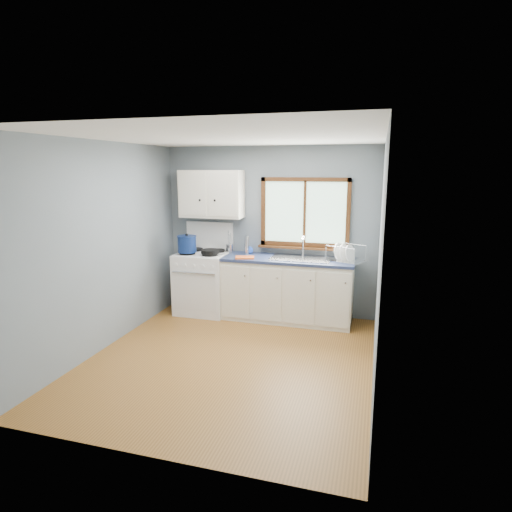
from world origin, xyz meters
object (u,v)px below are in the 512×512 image
(sink, at_px, (300,263))
(base_cabinets, at_px, (287,292))
(stockpot, at_px, (187,244))
(utensil_crock, at_px, (230,248))
(skillet, at_px, (210,251))
(gas_range, at_px, (203,281))
(thermos, at_px, (247,245))
(dish_rack, at_px, (345,257))

(sink, bearing_deg, base_cabinets, 179.87)
(base_cabinets, distance_m, stockpot, 1.64)
(sink, bearing_deg, utensil_crock, 173.27)
(base_cabinets, distance_m, skillet, 1.27)
(gas_range, relative_size, skillet, 3.18)
(base_cabinets, height_order, sink, sink)
(sink, bearing_deg, skillet, -172.80)
(stockpot, height_order, thermos, stockpot)
(base_cabinets, height_order, utensil_crock, utensil_crock)
(base_cabinets, height_order, stockpot, stockpot)
(base_cabinets, xyz_separation_m, skillet, (-1.12, -0.16, 0.58))
(gas_range, relative_size, stockpot, 4.26)
(sink, xyz_separation_m, dish_rack, (0.62, 0.02, 0.12))
(sink, height_order, skillet, sink)
(gas_range, xyz_separation_m, sink, (1.49, 0.02, 0.37))
(stockpot, xyz_separation_m, dish_rack, (2.28, 0.19, -0.10))
(base_cabinets, relative_size, thermos, 6.68)
(stockpot, relative_size, thermos, 1.15)
(gas_range, xyz_separation_m, base_cabinets, (1.31, 0.02, -0.08))
(sink, xyz_separation_m, stockpot, (-1.67, -0.17, 0.23))
(skillet, bearing_deg, gas_range, 117.14)
(dish_rack, bearing_deg, skillet, -150.12)
(sink, bearing_deg, stockpot, -174.02)
(base_cabinets, xyz_separation_m, sink, (0.18, -0.00, 0.45))
(base_cabinets, height_order, thermos, thermos)
(base_cabinets, relative_size, sink, 2.20)
(stockpot, relative_size, utensil_crock, 0.94)
(sink, height_order, dish_rack, sink)
(gas_range, distance_m, stockpot, 0.64)
(utensil_crock, distance_m, dish_rack, 1.73)
(thermos, bearing_deg, dish_rack, -3.20)
(thermos, bearing_deg, base_cabinets, -8.77)
(stockpot, distance_m, thermos, 0.88)
(utensil_crock, bearing_deg, thermos, -6.16)
(skillet, distance_m, stockpot, 0.38)
(sink, distance_m, dish_rack, 0.63)
(stockpot, bearing_deg, utensil_crock, 28.67)
(gas_range, xyz_separation_m, utensil_crock, (0.38, 0.15, 0.50))
(thermos, bearing_deg, utensil_crock, 173.84)
(dish_rack, bearing_deg, gas_range, -154.56)
(utensil_crock, height_order, thermos, utensil_crock)
(base_cabinets, xyz_separation_m, thermos, (-0.65, 0.10, 0.65))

